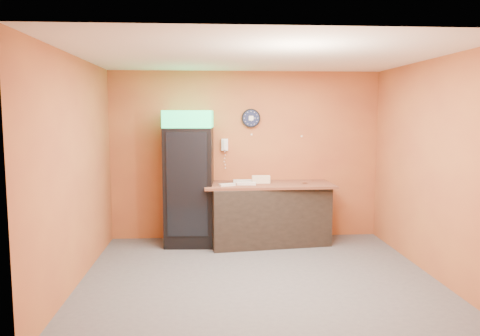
{
  "coord_description": "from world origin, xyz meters",
  "views": [
    {
      "loc": [
        -0.64,
        -5.82,
        2.09
      ],
      "look_at": [
        -0.19,
        0.6,
        1.35
      ],
      "focal_mm": 35.0,
      "sensor_mm": 36.0,
      "label": 1
    }
  ],
  "objects": [
    {
      "name": "floor",
      "position": [
        0.0,
        0.0,
        0.0
      ],
      "size": [
        4.5,
        4.5,
        0.0
      ],
      "primitive_type": "plane",
      "color": "#47474C",
      "rests_on": "ground"
    },
    {
      "name": "back_wall",
      "position": [
        0.0,
        2.0,
        1.4
      ],
      "size": [
        4.5,
        0.02,
        2.8
      ],
      "primitive_type": "cube",
      "color": "#B66733",
      "rests_on": "floor"
    },
    {
      "name": "wrapped_sandwich_left",
      "position": [
        -0.34,
        1.36,
        1.0
      ],
      "size": [
        0.27,
        0.18,
        0.04
      ],
      "primitive_type": "cube",
      "rotation": [
        0.0,
        0.0,
        0.38
      ],
      "color": "beige",
      "rests_on": "butcher_paper"
    },
    {
      "name": "butcher_paper",
      "position": [
        0.33,
        1.58,
        0.96
      ],
      "size": [
        2.09,
        0.93,
        0.04
      ],
      "primitive_type": "cube",
      "rotation": [
        0.0,
        0.0,
        0.02
      ],
      "color": "brown",
      "rests_on": "prep_counter"
    },
    {
      "name": "prep_counter",
      "position": [
        0.33,
        1.58,
        0.47
      ],
      "size": [
        1.97,
        1.06,
        0.94
      ],
      "primitive_type": "cube",
      "rotation": [
        0.0,
        0.0,
        0.13
      ],
      "color": "black",
      "rests_on": "floor"
    },
    {
      "name": "wrapped_sandwich_mid",
      "position": [
        -0.03,
        1.45,
        1.0
      ],
      "size": [
        0.31,
        0.15,
        0.04
      ],
      "primitive_type": "cube",
      "rotation": [
        0.0,
        0.0,
        -0.1
      ],
      "color": "beige",
      "rests_on": "butcher_paper"
    },
    {
      "name": "wall_phone",
      "position": [
        -0.35,
        1.95,
        1.58
      ],
      "size": [
        0.11,
        0.1,
        0.2
      ],
      "color": "white",
      "rests_on": "back_wall"
    },
    {
      "name": "sub_roll_stack",
      "position": [
        0.22,
        1.61,
        1.04
      ],
      "size": [
        0.29,
        0.1,
        0.12
      ],
      "rotation": [
        0.0,
        0.0,
        -0.01
      ],
      "color": "#F7E6C0",
      "rests_on": "butcher_paper"
    },
    {
      "name": "kitchen_tool",
      "position": [
        0.35,
        1.73,
        1.01
      ],
      "size": [
        0.06,
        0.06,
        0.06
      ],
      "primitive_type": "cylinder",
      "color": "silver",
      "rests_on": "butcher_paper"
    },
    {
      "name": "right_wall",
      "position": [
        2.25,
        0.0,
        1.4
      ],
      "size": [
        0.02,
        4.0,
        2.8
      ],
      "primitive_type": "cube",
      "color": "#B66733",
      "rests_on": "floor"
    },
    {
      "name": "beverage_cooler",
      "position": [
        -0.93,
        1.6,
        1.05
      ],
      "size": [
        0.79,
        0.8,
        2.15
      ],
      "rotation": [
        0.0,
        0.0,
        -0.06
      ],
      "color": "black",
      "rests_on": "floor"
    },
    {
      "name": "wall_clock",
      "position": [
        0.09,
        1.97,
        2.02
      ],
      "size": [
        0.31,
        0.06,
        0.31
      ],
      "color": "black",
      "rests_on": "back_wall"
    },
    {
      "name": "ceiling",
      "position": [
        0.0,
        0.0,
        2.8
      ],
      "size": [
        4.5,
        4.0,
        0.02
      ],
      "primitive_type": "cube",
      "color": "white",
      "rests_on": "back_wall"
    },
    {
      "name": "wrapped_sandwich_right",
      "position": [
        -0.07,
        1.71,
        1.0
      ],
      "size": [
        0.31,
        0.12,
        0.04
      ],
      "primitive_type": "cube",
      "rotation": [
        0.0,
        0.0,
        -0.0
      ],
      "color": "beige",
      "rests_on": "butcher_paper"
    },
    {
      "name": "left_wall",
      "position": [
        -2.25,
        0.0,
        1.4
      ],
      "size": [
        0.02,
        4.0,
        2.8
      ],
      "primitive_type": "cube",
      "color": "#B66733",
      "rests_on": "floor"
    }
  ]
}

